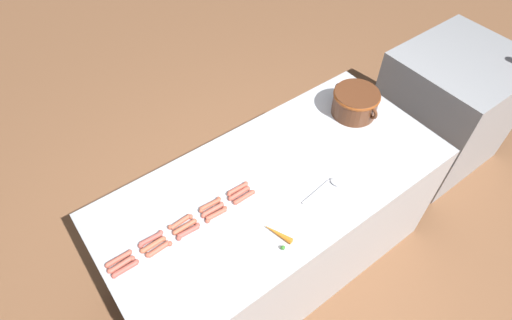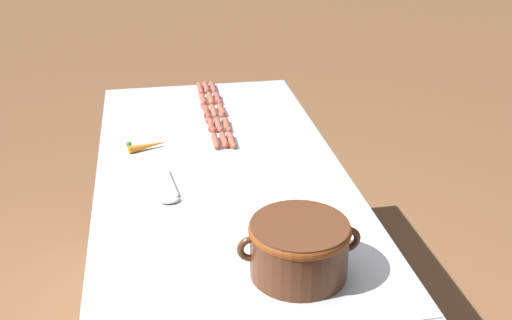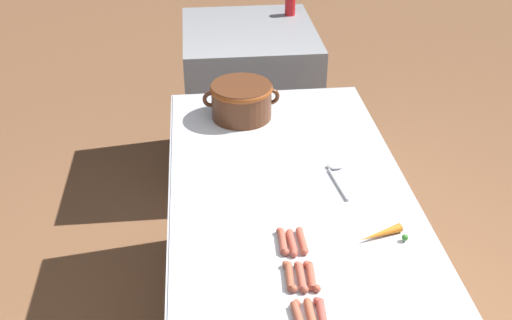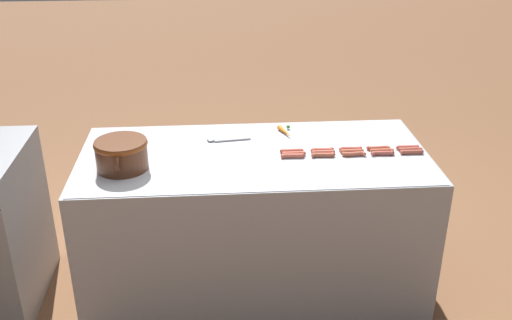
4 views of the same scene
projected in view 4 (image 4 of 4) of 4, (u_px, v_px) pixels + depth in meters
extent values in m
plane|color=brown|center=(254.00, 284.00, 3.80)|extent=(20.00, 20.00, 0.00)
cube|color=#ADAFB5|center=(254.00, 222.00, 3.60)|extent=(0.94, 2.00, 0.92)
cube|color=silver|center=(254.00, 154.00, 3.40)|extent=(0.92, 1.96, 0.00)
cylinder|color=#B45442|center=(412.00, 152.00, 3.39)|extent=(0.03, 0.11, 0.03)
sphere|color=#B45442|center=(421.00, 152.00, 3.39)|extent=(0.03, 0.03, 0.03)
sphere|color=#B45442|center=(402.00, 152.00, 3.38)|extent=(0.03, 0.03, 0.03)
cylinder|color=#B35046|center=(383.00, 153.00, 3.37)|extent=(0.03, 0.11, 0.03)
sphere|color=#B35046|center=(392.00, 153.00, 3.38)|extent=(0.03, 0.03, 0.03)
sphere|color=#B35046|center=(373.00, 154.00, 3.37)|extent=(0.03, 0.03, 0.03)
cylinder|color=#B55840|center=(354.00, 154.00, 3.36)|extent=(0.03, 0.12, 0.03)
sphere|color=#B55840|center=(364.00, 154.00, 3.36)|extent=(0.03, 0.03, 0.03)
sphere|color=#B55840|center=(344.00, 154.00, 3.36)|extent=(0.03, 0.03, 0.03)
cylinder|color=#B1553D|center=(323.00, 155.00, 3.35)|extent=(0.03, 0.12, 0.03)
sphere|color=#B1553D|center=(333.00, 154.00, 3.36)|extent=(0.03, 0.03, 0.03)
sphere|color=#B1553D|center=(313.00, 156.00, 3.34)|extent=(0.03, 0.03, 0.03)
cylinder|color=#BD5643|center=(293.00, 156.00, 3.34)|extent=(0.03, 0.11, 0.03)
sphere|color=#BD5643|center=(302.00, 155.00, 3.35)|extent=(0.03, 0.03, 0.03)
sphere|color=#BD5643|center=(283.00, 156.00, 3.34)|extent=(0.03, 0.03, 0.03)
cylinder|color=#B65747|center=(410.00, 149.00, 3.42)|extent=(0.03, 0.11, 0.03)
sphere|color=#B65747|center=(420.00, 149.00, 3.42)|extent=(0.03, 0.03, 0.03)
sphere|color=#B65747|center=(401.00, 150.00, 3.42)|extent=(0.03, 0.03, 0.03)
cylinder|color=#BA5D40|center=(382.00, 151.00, 3.40)|extent=(0.03, 0.11, 0.03)
sphere|color=#BA5D40|center=(392.00, 150.00, 3.41)|extent=(0.03, 0.03, 0.03)
sphere|color=#BA5D40|center=(372.00, 151.00, 3.40)|extent=(0.03, 0.03, 0.03)
cylinder|color=#BD5C41|center=(352.00, 151.00, 3.40)|extent=(0.03, 0.11, 0.03)
sphere|color=#BD5C41|center=(362.00, 151.00, 3.40)|extent=(0.03, 0.03, 0.03)
sphere|color=#BD5C41|center=(342.00, 152.00, 3.39)|extent=(0.03, 0.03, 0.03)
cylinder|color=#B75847|center=(323.00, 152.00, 3.38)|extent=(0.03, 0.11, 0.03)
sphere|color=#B75847|center=(333.00, 152.00, 3.39)|extent=(0.03, 0.03, 0.03)
sphere|color=#B75847|center=(314.00, 153.00, 3.38)|extent=(0.03, 0.03, 0.03)
cylinder|color=#BE5543|center=(294.00, 153.00, 3.37)|extent=(0.03, 0.11, 0.03)
sphere|color=#BE5543|center=(304.00, 153.00, 3.37)|extent=(0.03, 0.03, 0.03)
sphere|color=#BE5543|center=(284.00, 154.00, 3.37)|extent=(0.03, 0.03, 0.03)
cylinder|color=#BB5044|center=(408.00, 147.00, 3.45)|extent=(0.03, 0.11, 0.03)
sphere|color=#BB5044|center=(417.00, 147.00, 3.45)|extent=(0.03, 0.03, 0.03)
sphere|color=#BB5044|center=(398.00, 148.00, 3.44)|extent=(0.03, 0.03, 0.03)
cylinder|color=#BC5540|center=(378.00, 148.00, 3.44)|extent=(0.03, 0.11, 0.03)
sphere|color=#BC5540|center=(388.00, 148.00, 3.44)|extent=(0.03, 0.03, 0.03)
sphere|color=#BC5540|center=(369.00, 148.00, 3.44)|extent=(0.03, 0.03, 0.03)
cylinder|color=#B64F44|center=(351.00, 149.00, 3.43)|extent=(0.03, 0.12, 0.03)
sphere|color=#B64F44|center=(360.00, 148.00, 3.43)|extent=(0.03, 0.03, 0.03)
sphere|color=#B64F44|center=(341.00, 149.00, 3.42)|extent=(0.03, 0.03, 0.03)
cylinder|color=#BD543F|center=(322.00, 150.00, 3.41)|extent=(0.03, 0.12, 0.03)
sphere|color=#BD543F|center=(332.00, 149.00, 3.42)|extent=(0.03, 0.03, 0.03)
sphere|color=#BD543F|center=(313.00, 151.00, 3.41)|extent=(0.03, 0.03, 0.03)
cylinder|color=#B85441|center=(292.00, 151.00, 3.40)|extent=(0.03, 0.11, 0.03)
sphere|color=#B85441|center=(302.00, 151.00, 3.40)|extent=(0.03, 0.03, 0.03)
sphere|color=#B85441|center=(282.00, 151.00, 3.40)|extent=(0.03, 0.03, 0.03)
cylinder|color=#562D19|center=(122.00, 155.00, 3.19)|extent=(0.28, 0.28, 0.16)
torus|color=brown|center=(120.00, 144.00, 3.16)|extent=(0.29, 0.29, 0.03)
torus|color=#562D19|center=(118.00, 163.00, 3.06)|extent=(0.08, 0.02, 0.08)
torus|color=#562D19|center=(125.00, 142.00, 3.31)|extent=(0.08, 0.02, 0.08)
cylinder|color=#B7B7BC|center=(233.00, 140.00, 3.56)|extent=(0.04, 0.22, 0.01)
ellipsoid|color=#B7B7BC|center=(211.00, 139.00, 3.56)|extent=(0.08, 0.06, 0.02)
cone|color=orange|center=(285.00, 132.00, 3.65)|extent=(0.17, 0.09, 0.03)
sphere|color=#387F2D|center=(288.00, 127.00, 3.72)|extent=(0.02, 0.02, 0.02)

